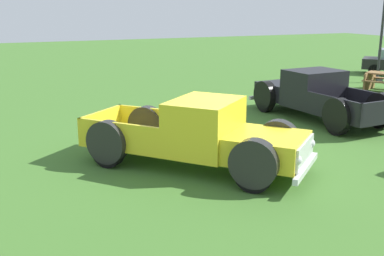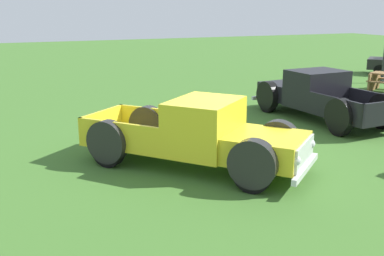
# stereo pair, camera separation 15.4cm
# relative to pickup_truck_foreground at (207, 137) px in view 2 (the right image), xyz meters

# --- Properties ---
(ground_plane) EXTENTS (80.00, 80.00, 0.00)m
(ground_plane) POSITION_rel_pickup_truck_foreground_xyz_m (-0.97, 0.61, -0.75)
(ground_plane) COLOR #3D6B28
(pickup_truck_foreground) EXTENTS (5.06, 4.68, 1.56)m
(pickup_truck_foreground) POSITION_rel_pickup_truck_foreground_xyz_m (0.00, 0.00, 0.00)
(pickup_truck_foreground) COLOR yellow
(pickup_truck_foreground) RESTS_ON ground_plane
(pickup_truck_behind_left) EXTENTS (5.19, 2.26, 1.55)m
(pickup_truck_behind_left) POSITION_rel_pickup_truck_foreground_xyz_m (-3.12, 5.30, -0.00)
(pickup_truck_behind_left) COLOR black
(pickup_truck_behind_left) RESTS_ON ground_plane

